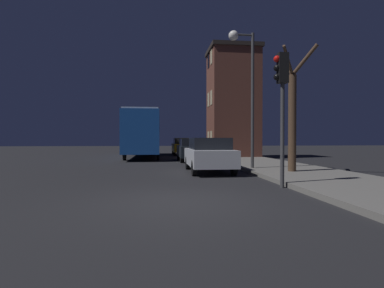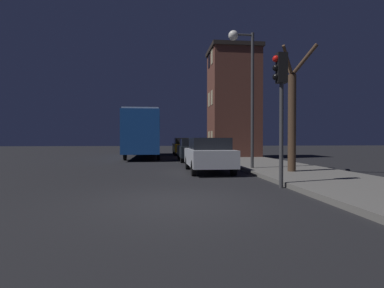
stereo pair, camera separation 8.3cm
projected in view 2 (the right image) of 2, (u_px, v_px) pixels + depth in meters
ground_plane at (177, 201)px, 7.04m from camera, size 120.00×120.00×0.00m
brick_building at (233, 102)px, 23.69m from camera, size 3.88×3.76×8.51m
streetlamp at (244, 72)px, 13.60m from camera, size 1.19×0.45×6.24m
traffic_light at (280, 91)px, 8.94m from camera, size 0.43×0.24×4.05m
bare_tree at (292, 111)px, 12.23m from camera, size 1.56×1.90×5.05m
bus at (144, 131)px, 24.70m from camera, size 2.53×11.40×3.56m
car_near_lane at (208, 154)px, 13.30m from camera, size 1.80×4.11×1.53m
car_mid_lane at (192, 149)px, 20.05m from camera, size 1.78×4.25×1.51m
car_far_lane at (183, 146)px, 28.24m from camera, size 1.71×4.76×1.59m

